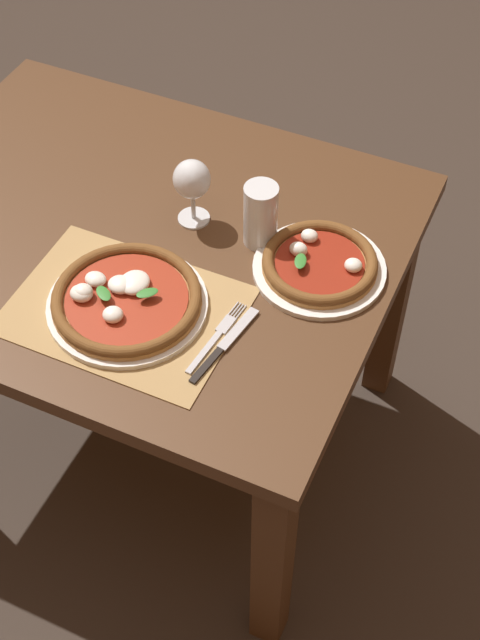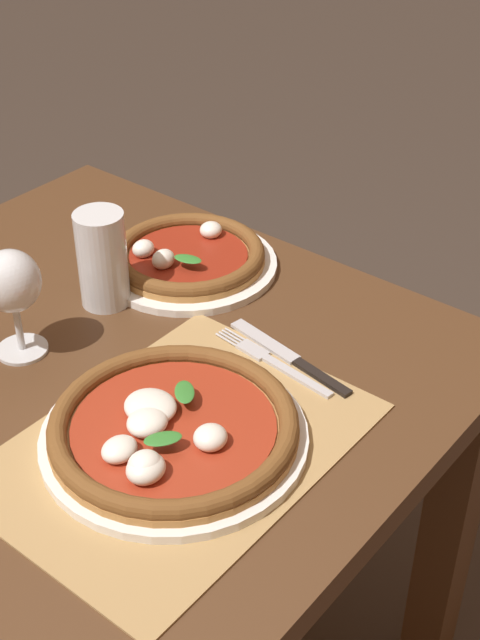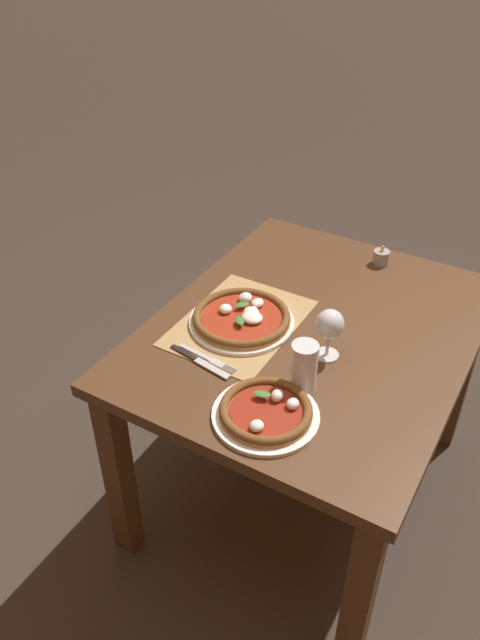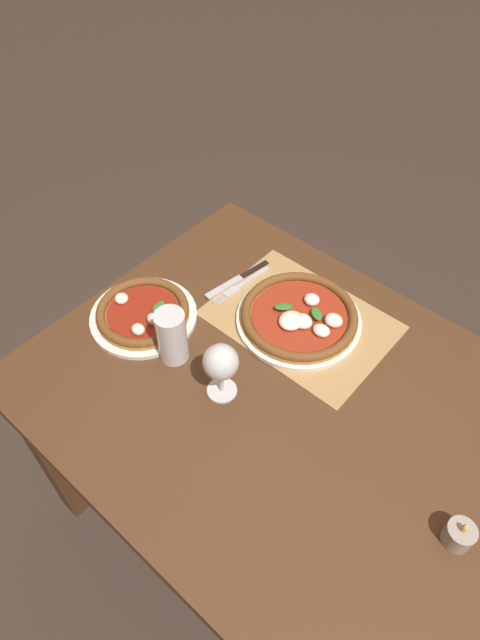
{
  "view_description": "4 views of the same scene",
  "coord_description": "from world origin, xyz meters",
  "px_view_note": "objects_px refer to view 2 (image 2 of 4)",
  "views": [
    {
      "loc": [
        0.78,
        -1.16,
        2.07
      ],
      "look_at": [
        0.33,
        -0.16,
        0.78
      ],
      "focal_mm": 50.0,
      "sensor_mm": 36.0,
      "label": 1
    },
    {
      "loc": [
        -0.47,
        -0.75,
        1.47
      ],
      "look_at": [
        0.29,
        -0.14,
        0.79
      ],
      "focal_mm": 50.0,
      "sensor_mm": 36.0,
      "label": 2
    },
    {
      "loc": [
        1.41,
        0.57,
        1.88
      ],
      "look_at": [
        0.19,
        -0.15,
        0.83
      ],
      "focal_mm": 35.0,
      "sensor_mm": 36.0,
      "label": 3
    },
    {
      "loc": [
        -0.38,
        0.58,
        1.78
      ],
      "look_at": [
        0.18,
        -0.07,
        0.79
      ],
      "focal_mm": 30.0,
      "sensor_mm": 36.0,
      "label": 4
    }
  ],
  "objects_px": {
    "pint_glass": "(102,261)",
    "fork": "(272,361)",
    "pizza_far": "(188,257)",
    "pizza_near": "(172,429)",
    "wine_glass": "(11,286)",
    "knife": "(289,357)"
  },
  "relations": [
    {
      "from": "pizza_near",
      "to": "knife",
      "type": "relative_size",
      "value": 1.49
    },
    {
      "from": "wine_glass",
      "to": "pint_glass",
      "type": "xyz_separation_m",
      "value": [
        0.16,
        -0.0,
        -0.04
      ]
    },
    {
      "from": "pizza_near",
      "to": "pizza_far",
      "type": "relative_size",
      "value": 1.16
    },
    {
      "from": "wine_glass",
      "to": "pint_glass",
      "type": "height_order",
      "value": "wine_glass"
    },
    {
      "from": "pint_glass",
      "to": "fork",
      "type": "xyz_separation_m",
      "value": [
        0.03,
        -0.28,
        -0.06
      ]
    },
    {
      "from": "pizza_far",
      "to": "knife",
      "type": "distance_m",
      "value": 0.28
    },
    {
      "from": "wine_glass",
      "to": "knife",
      "type": "xyz_separation_m",
      "value": [
        0.21,
        -0.29,
        -0.1
      ]
    },
    {
      "from": "pint_glass",
      "to": "pizza_near",
      "type": "bearing_deg",
      "value": -120.28
    },
    {
      "from": "pizza_near",
      "to": "pint_glass",
      "type": "height_order",
      "value": "pint_glass"
    },
    {
      "from": "fork",
      "to": "knife",
      "type": "distance_m",
      "value": 0.03
    },
    {
      "from": "pint_glass",
      "to": "fork",
      "type": "distance_m",
      "value": 0.29
    },
    {
      "from": "fork",
      "to": "pizza_near",
      "type": "bearing_deg",
      "value": -179.71
    },
    {
      "from": "pizza_near",
      "to": "wine_glass",
      "type": "xyz_separation_m",
      "value": [
        0.01,
        0.28,
        0.08
      ]
    },
    {
      "from": "pizza_far",
      "to": "fork",
      "type": "bearing_deg",
      "value": -114.62
    },
    {
      "from": "fork",
      "to": "knife",
      "type": "xyz_separation_m",
      "value": [
        0.02,
        -0.01,
        0.0
      ]
    },
    {
      "from": "wine_glass",
      "to": "pint_glass",
      "type": "relative_size",
      "value": 1.07
    },
    {
      "from": "pizza_near",
      "to": "fork",
      "type": "xyz_separation_m",
      "value": [
        0.2,
        0.0,
        -0.02
      ]
    },
    {
      "from": "wine_glass",
      "to": "knife",
      "type": "distance_m",
      "value": 0.38
    },
    {
      "from": "pizza_far",
      "to": "fork",
      "type": "distance_m",
      "value": 0.28
    },
    {
      "from": "pizza_far",
      "to": "fork",
      "type": "relative_size",
      "value": 1.37
    },
    {
      "from": "pint_glass",
      "to": "fork",
      "type": "bearing_deg",
      "value": -83.7
    },
    {
      "from": "knife",
      "to": "pint_glass",
      "type": "bearing_deg",
      "value": 100.41
    }
  ]
}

